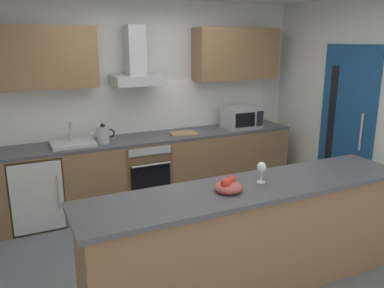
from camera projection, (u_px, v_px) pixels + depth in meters
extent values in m
cube|color=slate|center=(205.00, 250.00, 4.07)|extent=(5.38, 4.46, 0.02)
cube|color=silver|center=(145.00, 101.00, 5.29)|extent=(5.38, 0.12, 2.60)
cube|color=silver|center=(374.00, 109.00, 4.67)|extent=(0.12, 4.46, 2.60)
cube|color=white|center=(146.00, 107.00, 5.25)|extent=(3.73, 0.02, 0.66)
cube|color=olive|center=(156.00, 171.00, 5.19)|extent=(3.86, 0.60, 0.86)
cube|color=#4C4C51|center=(155.00, 138.00, 5.07)|extent=(3.86, 0.60, 0.04)
cube|color=olive|center=(250.00, 241.00, 3.32)|extent=(2.80, 0.52, 0.91)
cube|color=#4C4C51|center=(252.00, 188.00, 3.20)|extent=(2.90, 0.64, 0.04)
cube|color=olive|center=(40.00, 57.00, 4.40)|extent=(1.23, 0.32, 0.70)
cube|color=olive|center=(236.00, 54.00, 5.47)|extent=(1.23, 0.32, 0.70)
cube|color=navy|center=(346.00, 127.00, 4.99)|extent=(0.04, 0.85, 2.05)
cube|color=black|center=(331.00, 116.00, 5.16)|extent=(0.01, 0.11, 1.31)
cylinder|color=#B7BABC|center=(361.00, 132.00, 4.73)|extent=(0.03, 0.03, 0.45)
cube|color=slate|center=(143.00, 171.00, 5.08)|extent=(0.60, 0.56, 0.80)
cube|color=black|center=(151.00, 183.00, 4.85)|extent=(0.50, 0.02, 0.48)
cube|color=#B7BABC|center=(150.00, 151.00, 4.74)|extent=(0.54, 0.02, 0.09)
cylinder|color=#B7BABC|center=(151.00, 165.00, 4.76)|extent=(0.49, 0.02, 0.02)
cube|color=white|center=(35.00, 189.00, 4.55)|extent=(0.58, 0.56, 0.85)
cube|color=silver|center=(38.00, 198.00, 4.29)|extent=(0.55, 0.02, 0.80)
cylinder|color=#B7BABC|center=(59.00, 192.00, 4.36)|extent=(0.02, 0.02, 0.38)
cube|color=#B7BABC|center=(241.00, 117.00, 5.52)|extent=(0.50, 0.36, 0.30)
cube|color=black|center=(245.00, 120.00, 5.33)|extent=(0.30, 0.02, 0.19)
cube|color=black|center=(260.00, 118.00, 5.43)|extent=(0.10, 0.01, 0.21)
cube|color=silver|center=(73.00, 144.00, 4.61)|extent=(0.50, 0.40, 0.04)
cylinder|color=#B7BABC|center=(70.00, 132.00, 4.70)|extent=(0.03, 0.03, 0.26)
cylinder|color=#B7BABC|center=(71.00, 124.00, 4.59)|extent=(0.03, 0.16, 0.03)
cylinder|color=#B7BABC|center=(103.00, 135.00, 4.70)|extent=(0.15, 0.15, 0.20)
sphere|color=black|center=(102.00, 126.00, 4.67)|extent=(0.06, 0.06, 0.06)
cone|color=#B7BABC|center=(94.00, 132.00, 4.65)|extent=(0.09, 0.04, 0.07)
torus|color=black|center=(110.00, 133.00, 4.74)|extent=(0.11, 0.02, 0.11)
cube|color=#B7BABC|center=(138.00, 80.00, 4.87)|extent=(0.62, 0.45, 0.12)
cube|color=#B7BABC|center=(135.00, 50.00, 4.83)|extent=(0.22, 0.22, 0.60)
cylinder|color=silver|center=(261.00, 182.00, 3.27)|extent=(0.07, 0.07, 0.01)
cylinder|color=silver|center=(261.00, 177.00, 3.25)|extent=(0.01, 0.01, 0.09)
ellipsoid|color=silver|center=(262.00, 168.00, 3.23)|extent=(0.08, 0.08, 0.10)
ellipsoid|color=#B24C47|center=(228.00, 187.00, 3.06)|extent=(0.22, 0.22, 0.09)
sphere|color=red|center=(225.00, 183.00, 3.01)|extent=(0.07, 0.07, 0.07)
sphere|color=red|center=(232.00, 180.00, 3.09)|extent=(0.07, 0.07, 0.07)
sphere|color=red|center=(229.00, 182.00, 3.05)|extent=(0.06, 0.06, 0.06)
cube|color=tan|center=(184.00, 133.00, 5.18)|extent=(0.38, 0.29, 0.02)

